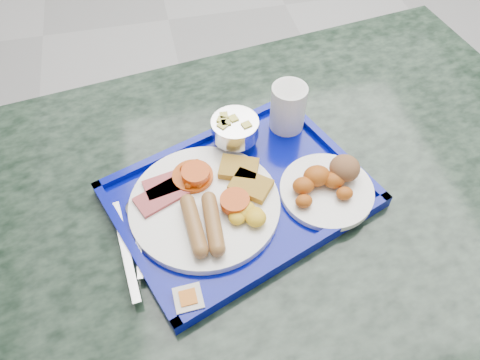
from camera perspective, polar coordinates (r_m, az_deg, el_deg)
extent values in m
plane|color=#969698|center=(2.34, 10.20, 12.02)|extent=(6.00, 6.00, 0.00)
cylinder|color=slate|center=(1.53, 1.82, -19.51)|extent=(0.59, 0.59, 0.03)
cylinder|color=slate|center=(1.18, 2.28, -13.67)|extent=(0.12, 0.12, 0.72)
cube|color=black|center=(0.85, 3.08, -2.99)|extent=(1.37, 1.02, 0.04)
cube|color=#030A91|center=(0.83, 0.00, -2.02)|extent=(0.51, 0.44, 0.01)
cube|color=#030A91|center=(0.90, -5.17, 4.86)|extent=(0.40, 0.16, 0.01)
cube|color=#030A91|center=(0.75, 6.24, -9.07)|extent=(0.40, 0.16, 0.01)
cube|color=#030A91|center=(0.91, 10.97, 4.21)|extent=(0.12, 0.30, 0.01)
cube|color=#030A91|center=(0.78, -12.94, -8.08)|extent=(0.12, 0.30, 0.01)
cylinder|color=white|center=(0.80, -4.33, -3.06)|extent=(0.26, 0.26, 0.01)
cube|color=#C04D53|center=(0.82, -8.58, -0.43)|extent=(0.10, 0.06, 0.01)
cube|color=#C04D53|center=(0.81, -9.60, -1.97)|extent=(0.10, 0.08, 0.01)
cylinder|color=#C34708|center=(0.83, -5.78, 0.47)|extent=(0.07, 0.07, 0.01)
sphere|color=#C34708|center=(0.84, -5.25, 2.20)|extent=(0.01, 0.01, 0.01)
sphere|color=#C34708|center=(0.82, -4.61, 0.45)|extent=(0.01, 0.01, 0.01)
sphere|color=#C34708|center=(0.83, -6.96, 1.45)|extent=(0.01, 0.01, 0.01)
sphere|color=#C34708|center=(0.83, -4.36, 1.33)|extent=(0.01, 0.01, 0.01)
sphere|color=#C34708|center=(0.83, -6.09, 1.02)|extent=(0.01, 0.01, 0.01)
sphere|color=#C34708|center=(0.82, -5.15, 0.27)|extent=(0.01, 0.01, 0.01)
sphere|color=#C34708|center=(0.82, -4.37, 0.69)|extent=(0.01, 0.01, 0.01)
sphere|color=#C34708|center=(0.83, -6.40, 1.27)|extent=(0.01, 0.01, 0.01)
sphere|color=#C34708|center=(0.81, -6.27, -0.69)|extent=(0.01, 0.01, 0.01)
sphere|color=#C34708|center=(0.81, -5.02, -0.60)|extent=(0.01, 0.01, 0.01)
sphere|color=#C34708|center=(0.83, -6.50, 1.49)|extent=(0.01, 0.01, 0.01)
sphere|color=#C34708|center=(0.81, -6.40, -0.66)|extent=(0.01, 0.01, 0.01)
cube|color=#AC802B|center=(0.83, -0.15, 1.44)|extent=(0.08, 0.07, 0.01)
cube|color=#AC802B|center=(0.81, 1.32, -0.69)|extent=(0.08, 0.08, 0.01)
cylinder|color=brown|center=(0.76, -5.65, -5.51)|extent=(0.03, 0.10, 0.03)
cylinder|color=brown|center=(0.76, -3.31, -5.27)|extent=(0.03, 0.10, 0.03)
ellipsoid|color=gold|center=(0.77, -0.36, -4.56)|extent=(0.03, 0.03, 0.02)
ellipsoid|color=gold|center=(0.78, -0.49, -2.68)|extent=(0.03, 0.03, 0.02)
ellipsoid|color=gold|center=(0.77, 0.40, -3.96)|extent=(0.03, 0.03, 0.02)
ellipsoid|color=gold|center=(0.77, 0.72, -3.59)|extent=(0.03, 0.03, 0.02)
ellipsoid|color=gold|center=(0.79, -1.46, -2.22)|extent=(0.03, 0.03, 0.02)
ellipsoid|color=gold|center=(0.77, 1.92, -4.19)|extent=(0.03, 0.03, 0.02)
ellipsoid|color=gold|center=(0.76, 1.95, -4.62)|extent=(0.03, 0.03, 0.02)
ellipsoid|color=gold|center=(0.79, -0.14, -1.80)|extent=(0.03, 0.03, 0.02)
cylinder|color=#B02D04|center=(0.82, -5.43, 0.80)|extent=(0.05, 0.05, 0.01)
cylinder|color=#B02D04|center=(0.78, -0.64, -2.62)|extent=(0.05, 0.05, 0.01)
cylinder|color=white|center=(0.83, 10.51, -1.29)|extent=(0.16, 0.16, 0.01)
ellipsoid|color=#BD5916|center=(0.82, 12.64, -1.60)|extent=(0.03, 0.03, 0.02)
ellipsoid|color=#BD5916|center=(0.83, 11.42, 0.03)|extent=(0.04, 0.03, 0.03)
ellipsoid|color=#BD5916|center=(0.82, 9.34, 0.51)|extent=(0.05, 0.04, 0.03)
ellipsoid|color=#BD5916|center=(0.81, 7.75, -0.67)|extent=(0.04, 0.03, 0.03)
ellipsoid|color=#BD5916|center=(0.79, 7.80, -2.56)|extent=(0.03, 0.03, 0.02)
ellipsoid|color=brown|center=(0.84, 12.65, 1.42)|extent=(0.05, 0.05, 0.04)
cylinder|color=silver|center=(0.90, -0.60, 4.61)|extent=(0.06, 0.06, 0.01)
cylinder|color=silver|center=(0.89, -0.61, 5.13)|extent=(0.02, 0.02, 0.02)
cylinder|color=silver|center=(0.87, -0.62, 6.34)|extent=(0.09, 0.09, 0.03)
cube|color=#E4DD56|center=(0.86, -1.71, 6.79)|extent=(0.02, 0.02, 0.01)
cube|color=#E4DD56|center=(0.85, -2.14, 6.46)|extent=(0.02, 0.02, 0.01)
cube|color=#E4DD56|center=(0.87, -1.97, 7.66)|extent=(0.02, 0.02, 0.01)
cube|color=#E4DD56|center=(0.87, -0.81, 7.31)|extent=(0.02, 0.02, 0.01)
cube|color=#E4DD56|center=(0.85, 0.80, 6.53)|extent=(0.02, 0.02, 0.01)
cube|color=#E4DD56|center=(0.86, -2.24, 7.13)|extent=(0.02, 0.02, 0.01)
cylinder|color=white|center=(0.91, 5.88, 8.80)|extent=(0.07, 0.07, 0.09)
cylinder|color=#E14B0C|center=(0.88, 6.10, 10.82)|extent=(0.06, 0.06, 0.01)
cube|color=silver|center=(0.78, -12.24, -7.97)|extent=(0.01, 0.12, 0.00)
ellipsoid|color=silver|center=(0.82, -12.98, -3.42)|extent=(0.03, 0.04, 0.01)
cube|color=silver|center=(0.78, -13.81, -8.21)|extent=(0.03, 0.19, 0.00)
cube|color=silver|center=(0.72, -6.29, -14.29)|extent=(0.04, 0.04, 0.01)
cube|color=orange|center=(0.71, -6.35, -14.02)|extent=(0.03, 0.03, 0.00)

